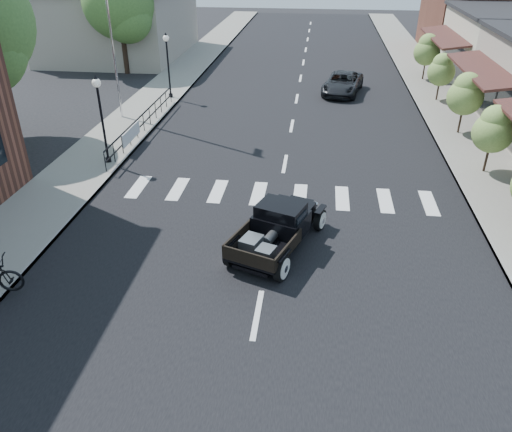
# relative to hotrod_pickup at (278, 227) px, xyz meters

# --- Properties ---
(ground) EXTENTS (120.00, 120.00, 0.00)m
(ground) POSITION_rel_hotrod_pickup_xyz_m (-0.24, -0.33, -0.75)
(ground) COLOR black
(ground) RESTS_ON ground
(road) EXTENTS (14.00, 80.00, 0.02)m
(road) POSITION_rel_hotrod_pickup_xyz_m (-0.24, 14.67, -0.74)
(road) COLOR black
(road) RESTS_ON ground
(road_markings) EXTENTS (12.00, 60.00, 0.06)m
(road_markings) POSITION_rel_hotrod_pickup_xyz_m (-0.24, 9.67, -0.75)
(road_markings) COLOR silver
(road_markings) RESTS_ON ground
(sidewalk_left) EXTENTS (3.00, 80.00, 0.15)m
(sidewalk_left) POSITION_rel_hotrod_pickup_xyz_m (-8.74, 14.67, -0.67)
(sidewalk_left) COLOR gray
(sidewalk_left) RESTS_ON ground
(sidewalk_right) EXTENTS (3.00, 80.00, 0.15)m
(sidewalk_right) POSITION_rel_hotrod_pickup_xyz_m (8.26, 14.67, -0.67)
(sidewalk_right) COLOR gray
(sidewalk_right) RESTS_ON ground
(low_building_left) EXTENTS (10.00, 12.00, 5.00)m
(low_building_left) POSITION_rel_hotrod_pickup_xyz_m (-15.24, 27.67, 1.75)
(low_building_left) COLOR #A39988
(low_building_left) RESTS_ON ground
(far_building_right) EXTENTS (11.00, 10.00, 7.00)m
(far_building_right) POSITION_rel_hotrod_pickup_xyz_m (15.26, 31.67, 2.75)
(far_building_right) COLOR brown
(far_building_right) RESTS_ON ground
(railing) EXTENTS (0.08, 10.00, 1.00)m
(railing) POSITION_rel_hotrod_pickup_xyz_m (-7.54, 9.67, -0.10)
(railing) COLOR black
(railing) RESTS_ON sidewalk_left
(banner) EXTENTS (0.04, 2.20, 0.60)m
(banner) POSITION_rel_hotrod_pickup_xyz_m (-7.46, 7.67, -0.30)
(banner) COLOR silver
(banner) RESTS_ON sidewalk_left
(lamp_post_b) EXTENTS (0.36, 0.36, 3.71)m
(lamp_post_b) POSITION_rel_hotrod_pickup_xyz_m (-7.84, 5.67, 1.26)
(lamp_post_b) COLOR black
(lamp_post_b) RESTS_ON sidewalk_left
(lamp_post_c) EXTENTS (0.36, 0.36, 3.71)m
(lamp_post_c) POSITION_rel_hotrod_pickup_xyz_m (-7.84, 15.67, 1.26)
(lamp_post_c) COLOR black
(lamp_post_c) RESTS_ON sidewalk_left
(big_tree_far) EXTENTS (4.92, 4.92, 7.23)m
(big_tree_far) POSITION_rel_hotrod_pickup_xyz_m (-12.74, 21.67, 2.87)
(big_tree_far) COLOR #436C2E
(big_tree_far) RESTS_ON ground
(small_tree_b) EXTENTS (1.62, 1.62, 2.69)m
(small_tree_b) POSITION_rel_hotrod_pickup_xyz_m (8.06, 6.65, 0.75)
(small_tree_b) COLOR olive
(small_tree_b) RESTS_ON sidewalk_right
(small_tree_c) EXTENTS (1.71, 1.71, 2.85)m
(small_tree_c) POSITION_rel_hotrod_pickup_xyz_m (8.06, 11.36, 0.82)
(small_tree_c) COLOR olive
(small_tree_c) RESTS_ON sidewalk_right
(small_tree_d) EXTENTS (1.56, 1.56, 2.60)m
(small_tree_d) POSITION_rel_hotrod_pickup_xyz_m (8.06, 17.04, 0.70)
(small_tree_d) COLOR olive
(small_tree_d) RESTS_ON sidewalk_right
(small_tree_e) EXTENTS (1.71, 1.71, 2.86)m
(small_tree_e) POSITION_rel_hotrod_pickup_xyz_m (8.06, 21.98, 0.83)
(small_tree_e) COLOR olive
(small_tree_e) RESTS_ON sidewalk_right
(hotrod_pickup) EXTENTS (3.37, 4.75, 1.50)m
(hotrod_pickup) POSITION_rel_hotrod_pickup_xyz_m (0.00, 0.00, 0.00)
(hotrod_pickup) COLOR black
(hotrod_pickup) RESTS_ON ground
(second_car) EXTENTS (2.93, 4.83, 1.25)m
(second_car) POSITION_rel_hotrod_pickup_xyz_m (2.52, 18.25, -0.12)
(second_car) COLOR black
(second_car) RESTS_ON ground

